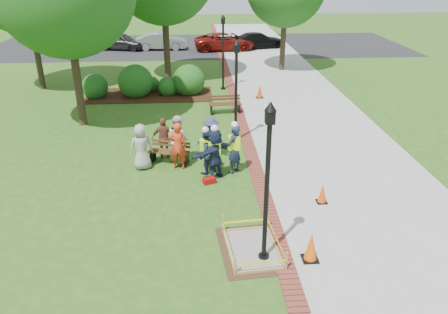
{
  "coord_description": "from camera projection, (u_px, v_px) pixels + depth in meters",
  "views": [
    {
      "loc": [
        -0.41,
        -12.15,
        7.16
      ],
      "look_at": [
        0.5,
        1.2,
        1.0
      ],
      "focal_mm": 35.0,
      "sensor_mm": 36.0,
      "label": 1
    }
  ],
  "objects": [
    {
      "name": "lamp_mid",
      "position": [
        236.0,
        84.0,
        17.6
      ],
      "size": [
        0.28,
        0.28,
        4.26
      ],
      "color": "black",
      "rests_on": "ground"
    },
    {
      "name": "shrub_e",
      "position": [
        152.0,
        91.0,
        25.44
      ],
      "size": [
        0.95,
        0.95,
        0.95
      ],
      "primitive_type": "sphere",
      "color": "#194D16",
      "rests_on": "ground"
    },
    {
      "name": "casual_person_b",
      "position": [
        178.0,
        146.0,
        15.86
      ],
      "size": [
        0.61,
        0.43,
        1.78
      ],
      "color": "red",
      "rests_on": "ground"
    },
    {
      "name": "shrub_c",
      "position": [
        168.0,
        95.0,
        24.8
      ],
      "size": [
        1.13,
        1.13,
        1.13
      ],
      "primitive_type": "sphere",
      "color": "#194D16",
      "rests_on": "ground"
    },
    {
      "name": "parked_car_b",
      "position": [
        162.0,
        50.0,
        36.86
      ],
      "size": [
        2.02,
        4.62,
        1.5
      ],
      "primitive_type": "imported",
      "rotation": [
        0.0,
        0.0,
        1.57
      ],
      "color": "gray",
      "rests_on": "ground"
    },
    {
      "name": "shrub_d",
      "position": [
        189.0,
        94.0,
        24.98
      ],
      "size": [
        1.82,
        1.82,
        1.82
      ],
      "primitive_type": "sphere",
      "color": "#194D16",
      "rests_on": "ground"
    },
    {
      "name": "wet_concrete_pad",
      "position": [
        252.0,
        242.0,
        11.61
      ],
      "size": [
        1.91,
        2.45,
        0.55
      ],
      "color": "#47331E",
      "rests_on": "ground"
    },
    {
      "name": "parked_car_c",
      "position": [
        225.0,
        50.0,
        36.69
      ],
      "size": [
        2.34,
        4.8,
        1.53
      ],
      "primitive_type": "imported",
      "rotation": [
        0.0,
        0.0,
        1.64
      ],
      "color": "maroon",
      "rests_on": "ground"
    },
    {
      "name": "parked_car_a",
      "position": [
        122.0,
        50.0,
        36.8
      ],
      "size": [
        3.14,
        5.08,
        1.54
      ],
      "primitive_type": "imported",
      "rotation": [
        0.0,
        0.0,
        1.33
      ],
      "color": "#28282A",
      "rests_on": "ground"
    },
    {
      "name": "bench_far",
      "position": [
        225.0,
        108.0,
        21.78
      ],
      "size": [
        1.65,
        0.67,
        0.87
      ],
      "color": "#4E2E1A",
      "rests_on": "ground"
    },
    {
      "name": "shrub_a",
      "position": [
        96.0,
        97.0,
        24.35
      ],
      "size": [
        1.43,
        1.43,
        1.43
      ],
      "primitive_type": "sphere",
      "color": "#194D16",
      "rests_on": "ground"
    },
    {
      "name": "parking_lot",
      "position": [
        199.0,
        46.0,
        38.49
      ],
      "size": [
        36.0,
        12.0,
        0.01
      ],
      "primitive_type": "cube",
      "color": "black",
      "rests_on": "ground"
    },
    {
      "name": "brick_edging",
      "position": [
        236.0,
        104.0,
        23.19
      ],
      "size": [
        0.5,
        60.0,
        0.03
      ],
      "primitive_type": "cube",
      "color": "maroon",
      "rests_on": "ground"
    },
    {
      "name": "cone_back",
      "position": [
        322.0,
        194.0,
        13.82
      ],
      "size": [
        0.34,
        0.34,
        0.66
      ],
      "color": "black",
      "rests_on": "ground"
    },
    {
      "name": "shrub_b",
      "position": [
        137.0,
        96.0,
        24.6
      ],
      "size": [
        1.92,
        1.92,
        1.92
      ],
      "primitive_type": "sphere",
      "color": "#194D16",
      "rests_on": "ground"
    },
    {
      "name": "hivis_worker_b",
      "position": [
        234.0,
        148.0,
        15.52
      ],
      "size": [
        0.66,
        0.68,
        1.97
      ],
      "color": "#171C3C",
      "rests_on": "ground"
    },
    {
      "name": "parked_car_d",
      "position": [
        258.0,
        48.0,
        37.47
      ],
      "size": [
        2.93,
        4.71,
        1.43
      ],
      "primitive_type": "imported",
      "rotation": [
        0.0,
        0.0,
        1.82
      ],
      "color": "black",
      "rests_on": "ground"
    },
    {
      "name": "toolbox",
      "position": [
        209.0,
        181.0,
        15.09
      ],
      "size": [
        0.48,
        0.37,
        0.21
      ],
      "primitive_type": "cube",
      "rotation": [
        0.0,
        0.0,
        0.37
      ],
      "color": "maroon",
      "rests_on": "ground"
    },
    {
      "name": "casual_person_e",
      "position": [
        211.0,
        138.0,
        16.69
      ],
      "size": [
        0.58,
        0.42,
        1.66
      ],
      "color": "#343258",
      "rests_on": "ground"
    },
    {
      "name": "casual_person_a",
      "position": [
        141.0,
        147.0,
        15.85
      ],
      "size": [
        0.62,
        0.48,
        1.73
      ],
      "color": "#9A9A9A",
      "rests_on": "ground"
    },
    {
      "name": "sidewalk",
      "position": [
        296.0,
        103.0,
        23.39
      ],
      "size": [
        6.0,
        60.0,
        0.02
      ],
      "primitive_type": "cube",
      "color": "#9E9E99",
      "rests_on": "ground"
    },
    {
      "name": "bench_near",
      "position": [
        170.0,
        157.0,
        16.51
      ],
      "size": [
        1.61,
        0.93,
        0.83
      ],
      "color": "#54321D",
      "rests_on": "ground"
    },
    {
      "name": "mulch_bed",
      "position": [
        150.0,
        95.0,
        24.71
      ],
      "size": [
        7.0,
        3.0,
        0.05
      ],
      "primitive_type": "cube",
      "color": "#381E0F",
      "rests_on": "ground"
    },
    {
      "name": "lamp_far",
      "position": [
        223.0,
        47.0,
        24.85
      ],
      "size": [
        0.28,
        0.28,
        4.26
      ],
      "color": "black",
      "rests_on": "ground"
    },
    {
      "name": "casual_person_d",
      "position": [
        164.0,
        138.0,
        16.73
      ],
      "size": [
        0.53,
        0.35,
        1.64
      ],
      "color": "brown",
      "rests_on": "ground"
    },
    {
      "name": "ground",
      "position": [
        211.0,
        201.0,
        14.03
      ],
      "size": [
        100.0,
        100.0,
        0.0
      ],
      "primitive_type": "plane",
      "color": "#285116",
      "rests_on": "ground"
    },
    {
      "name": "hivis_worker_c",
      "position": [
        206.0,
        150.0,
        15.51
      ],
      "size": [
        0.62,
        0.54,
        1.79
      ],
      "color": "#191A41",
      "rests_on": "ground"
    },
    {
      "name": "hivis_worker_a",
      "position": [
        215.0,
        153.0,
        15.09
      ],
      "size": [
        0.7,
        0.68,
        2.01
      ],
      "color": "#17173B",
      "rests_on": "ground"
    },
    {
      "name": "lamp_near",
      "position": [
        267.0,
        173.0,
        10.35
      ],
      "size": [
        0.28,
        0.28,
        4.26
      ],
      "color": "black",
      "rests_on": "ground"
    },
    {
      "name": "cone_front",
      "position": [
        311.0,
        247.0,
        11.15
      ],
      "size": [
        0.42,
        0.42,
        0.82
      ],
      "color": "black",
      "rests_on": "ground"
    },
    {
      "name": "cone_far",
      "position": [
        260.0,
        91.0,
        24.1
      ],
      "size": [
        0.39,
        0.39,
        0.78
      ],
      "color": "black",
      "rests_on": "ground"
    },
    {
      "name": "casual_person_c",
      "position": [
        178.0,
        139.0,
        16.44
      ],
      "size": [
        0.66,
        0.69,
        1.83
      ],
      "color": "silver",
      "rests_on": "ground"
    }
  ]
}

